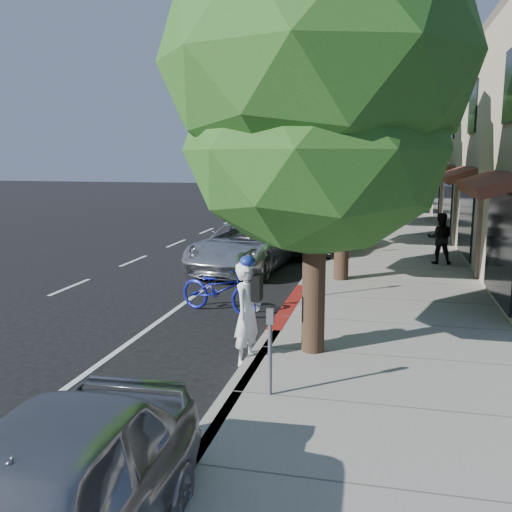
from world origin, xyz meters
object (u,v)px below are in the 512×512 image
(cyclist, at_px, (248,314))
(street_tree_0, at_px, (318,72))
(silver_suv, at_px, (245,246))
(street_tree_5, at_px, (372,136))
(dark_suv_far, at_px, (325,202))
(dark_sedan, at_px, (314,233))
(white_pickup, at_px, (338,205))
(pedestrian, at_px, (440,238))
(street_tree_2, at_px, (357,137))
(street_tree_4, at_px, (369,139))
(bicycle, at_px, (220,289))
(street_tree_3, at_px, (365,132))
(street_tree_1, at_px, (345,124))

(cyclist, bearing_deg, street_tree_0, -51.42)
(silver_suv, bearing_deg, street_tree_5, 88.12)
(street_tree_5, bearing_deg, dark_suv_far, -112.87)
(dark_sedan, height_order, white_pickup, white_pickup)
(street_tree_5, relative_size, pedestrian, 4.78)
(dark_sedan, xyz_separation_m, pedestrian, (4.21, -1.99, 0.21))
(dark_suv_far, bearing_deg, street_tree_2, -79.62)
(silver_suv, xyz_separation_m, dark_suv_far, (0.66, 16.72, 0.10))
(street_tree_5, bearing_deg, silver_suv, -97.84)
(street_tree_2, relative_size, street_tree_4, 0.97)
(silver_suv, relative_size, dark_sedan, 1.18)
(silver_suv, height_order, pedestrian, pedestrian)
(street_tree_5, xyz_separation_m, silver_suv, (-3.10, -22.50, -4.06))
(street_tree_0, bearing_deg, cyclist, -155.53)
(street_tree_4, bearing_deg, bicycle, -96.43)
(street_tree_3, relative_size, silver_suv, 1.45)
(street_tree_2, xyz_separation_m, dark_sedan, (-1.40, -1.00, -3.42))
(bicycle, distance_m, white_pickup, 19.47)
(street_tree_2, relative_size, dark_sedan, 1.56)
(street_tree_4, xyz_separation_m, dark_sedan, (-1.40, -13.00, -3.72))
(street_tree_4, height_order, cyclist, street_tree_4)
(street_tree_0, height_order, bicycle, street_tree_0)
(dark_sedan, bearing_deg, pedestrian, -28.14)
(street_tree_1, relative_size, dark_suv_far, 1.50)
(bicycle, relative_size, silver_suv, 0.39)
(street_tree_3, xyz_separation_m, white_pickup, (-1.45, 3.92, -3.78))
(street_tree_3, bearing_deg, street_tree_0, -90.00)
(dark_suv_far, bearing_deg, street_tree_5, 66.22)
(street_tree_3, height_order, dark_suv_far, street_tree_3)
(dark_sedan, relative_size, pedestrian, 2.79)
(street_tree_0, distance_m, street_tree_4, 24.00)
(street_tree_1, relative_size, dark_sedan, 1.63)
(silver_suv, distance_m, white_pickup, 14.51)
(street_tree_0, xyz_separation_m, street_tree_5, (-0.00, 30.00, -0.03))
(silver_suv, bearing_deg, street_tree_1, -19.86)
(pedestrian, bearing_deg, cyclist, 67.13)
(street_tree_2, relative_size, cyclist, 3.96)
(street_tree_2, bearing_deg, street_tree_4, 90.00)
(street_tree_3, bearing_deg, dark_suv_far, 111.42)
(dark_sedan, bearing_deg, street_tree_5, 82.89)
(street_tree_2, bearing_deg, bicycle, -104.29)
(bicycle, height_order, white_pickup, white_pickup)
(dark_suv_far, bearing_deg, dark_sedan, -86.42)
(street_tree_2, xyz_separation_m, street_tree_3, (0.00, 6.00, 0.43))
(street_tree_5, xyz_separation_m, pedestrian, (2.81, -20.99, -3.85))
(cyclist, bearing_deg, bicycle, 39.10)
(street_tree_0, relative_size, dark_suv_far, 1.63)
(white_pickup, bearing_deg, cyclist, -83.87)
(street_tree_1, height_order, dark_sedan, street_tree_1)
(street_tree_1, xyz_separation_m, street_tree_5, (-0.00, 24.00, 0.47))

